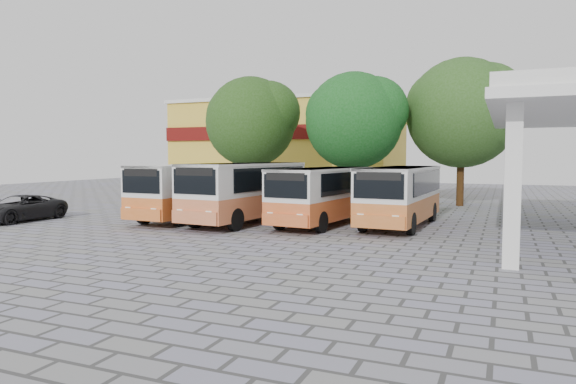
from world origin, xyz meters
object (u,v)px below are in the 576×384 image
at_px(bus_centre_left, 246,188).
at_px(parked_car, 19,208).
at_px(bus_centre_right, 323,192).
at_px(bus_far_right, 401,192).
at_px(bus_far_left, 193,188).

bearing_deg(bus_centre_left, parked_car, -155.78).
height_order(bus_centre_right, bus_far_right, bus_far_right).
height_order(bus_far_left, bus_centre_left, bus_centre_left).
height_order(bus_centre_right, parked_car, bus_centre_right).
xyz_separation_m(bus_far_left, bus_centre_left, (3.06, -0.12, 0.05)).
height_order(bus_centre_left, parked_car, bus_centre_left).
bearing_deg(parked_car, bus_centre_right, 16.65).
height_order(bus_centre_left, bus_centre_right, bus_centre_left).
bearing_deg(bus_far_left, bus_far_right, 10.96).
bearing_deg(bus_centre_right, bus_far_left, -168.91).
height_order(bus_far_right, parked_car, bus_far_right).
distance_m(bus_far_left, parked_car, 8.59).
bearing_deg(bus_centre_left, bus_far_left, -177.44).
distance_m(bus_centre_left, parked_car, 11.35).
relative_size(bus_centre_left, bus_centre_right, 1.07).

